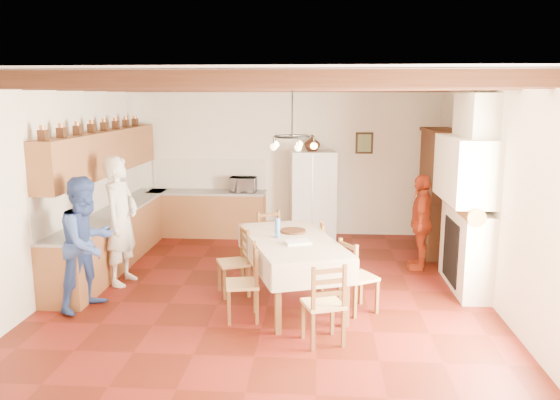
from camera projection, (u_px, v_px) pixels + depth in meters
The scene contains 31 objects.
floor at pixel (272, 288), 7.99m from camera, with size 6.00×6.50×0.02m, color #4E150B.
ceiling at pixel (271, 77), 7.43m from camera, with size 6.00×6.50×0.02m, color silver.
wall_back at pixel (286, 160), 10.90m from camera, with size 6.00×0.02×3.00m, color #EDE8CB.
wall_front at pixel (237, 251), 4.52m from camera, with size 6.00×0.02×3.00m, color #EDE8CB.
wall_left at pixel (65, 184), 7.92m from camera, with size 0.02×6.50×3.00m, color #EDE8CB.
wall_right at pixel (489, 189), 7.50m from camera, with size 0.02×6.50×3.00m, color #EDE8CB.
ceiling_beams at pixel (271, 85), 7.44m from camera, with size 6.00×6.30×0.16m, color #3B1C10, non-canonical shape.
lower_cabinets_left at pixel (117, 237), 9.13m from camera, with size 0.60×4.30×0.86m, color brown.
lower_cabinets_back at pixel (207, 214), 10.91m from camera, with size 2.30×0.60×0.86m, color brown.
countertop_left at pixel (115, 211), 9.05m from camera, with size 0.62×4.30×0.04m, color gray.
countertop_back at pixel (207, 192), 10.83m from camera, with size 2.34×0.62×0.04m, color gray.
backsplash_left at pixel (97, 192), 9.01m from camera, with size 0.03×4.30×0.60m, color silver.
backsplash_back at pixel (209, 174), 11.04m from camera, with size 2.30×0.03×0.60m, color silver.
upper_cabinets at pixel (104, 153), 8.87m from camera, with size 0.35×4.20×0.70m, color brown.
fireplace at pixel (463, 193), 7.73m from camera, with size 0.56×1.60×2.80m, color beige, non-canonical shape.
wall_picture at pixel (364, 143), 10.70m from camera, with size 0.34×0.03×0.42m, color black.
refrigerator at pixel (313, 194), 10.72m from camera, with size 0.86×0.70×1.71m, color white.
hutch at pixel (438, 192), 9.54m from camera, with size 0.51×1.22×2.21m, color #321E0C, non-canonical shape.
dining_table at pixel (292, 245), 7.26m from camera, with size 1.65×2.28×0.90m.
chandelier at pixel (292, 136), 6.99m from camera, with size 0.47×0.47×0.03m, color black.
chair_left_near at pixel (242, 282), 6.78m from camera, with size 0.42×0.40×0.96m, color brown, non-canonical shape.
chair_left_far at pixel (233, 261), 7.64m from camera, with size 0.42×0.40×0.96m, color brown, non-canonical shape.
chair_right_near at pixel (358, 276), 7.04m from camera, with size 0.42×0.40×0.96m, color brown, non-canonical shape.
chair_right_far at pixel (333, 255), 7.95m from camera, with size 0.42×0.40×0.96m, color brown, non-canonical shape.
chair_end_near at pixel (323, 302), 6.13m from camera, with size 0.42×0.40×0.96m, color brown, non-canonical shape.
chair_end_far at pixel (273, 243), 8.60m from camera, with size 0.42×0.40×0.96m, color brown, non-canonical shape.
person_man at pixel (121, 221), 8.02m from camera, with size 0.70×0.46×1.91m, color silver.
person_woman_blue at pixel (88, 243), 7.08m from camera, with size 0.85×0.67×1.76m, color #324B94.
person_woman_red at pixel (421, 222), 8.73m from camera, with size 0.90×0.38×1.54m, color #9F3115.
microwave at pixel (243, 184), 10.74m from camera, with size 0.51×0.35×0.28m, color silver.
fridge_vase at pixel (312, 143), 10.53m from camera, with size 0.30×0.30×0.31m, color #321E0C.
Camera 1 is at (0.67, -7.58, 2.76)m, focal length 35.00 mm.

